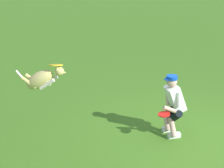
% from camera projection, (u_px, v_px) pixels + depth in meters
% --- Properties ---
extents(ground_plane, '(60.00, 60.00, 0.00)m').
position_uv_depth(ground_plane, '(194.00, 140.00, 7.23)').
color(ground_plane, '#3C6B1C').
extents(person, '(0.57, 0.64, 1.29)m').
position_uv_depth(person, '(173.00, 104.00, 7.22)').
color(person, silver).
rests_on(person, ground_plane).
extents(dog, '(0.92, 0.56, 0.58)m').
position_uv_depth(dog, '(42.00, 79.00, 6.66)').
color(dog, tan).
extents(frisbee_flying, '(0.34, 0.33, 0.11)m').
position_uv_depth(frisbee_flying, '(56.00, 65.00, 6.51)').
color(frisbee_flying, yellow).
extents(frisbee_held, '(0.33, 0.33, 0.06)m').
position_uv_depth(frisbee_held, '(164.00, 114.00, 6.96)').
color(frisbee_held, red).
rests_on(frisbee_held, person).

